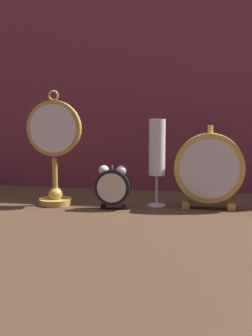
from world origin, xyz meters
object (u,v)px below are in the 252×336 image
object	(u,v)px
mantel_clock_silver	(209,169)
champagne_flute	(157,153)
pocket_watch_on_stand	(54,150)
alarm_clock_twin_bell	(113,185)

from	to	relation	value
mantel_clock_silver	champagne_flute	xyz separation A→B (m)	(-0.14, 0.01, 0.04)
champagne_flute	mantel_clock_silver	bearing A→B (deg)	-4.58
mantel_clock_silver	champagne_flute	bearing A→B (deg)	175.42
pocket_watch_on_stand	mantel_clock_silver	world-z (taller)	pocket_watch_on_stand
mantel_clock_silver	pocket_watch_on_stand	bearing A→B (deg)	-177.38
champagne_flute	pocket_watch_on_stand	bearing A→B (deg)	-173.79
alarm_clock_twin_bell	mantel_clock_silver	xyz separation A→B (m)	(0.25, 0.05, 0.04)
alarm_clock_twin_bell	champagne_flute	bearing A→B (deg)	27.29
alarm_clock_twin_bell	mantel_clock_silver	bearing A→B (deg)	10.38
mantel_clock_silver	champagne_flute	size ratio (longest dim) A/B	0.94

